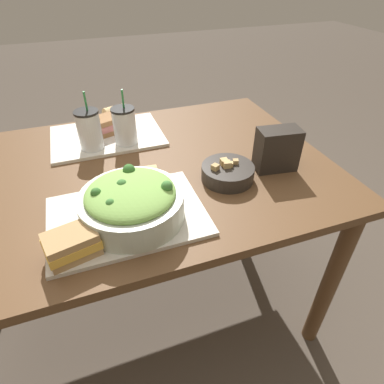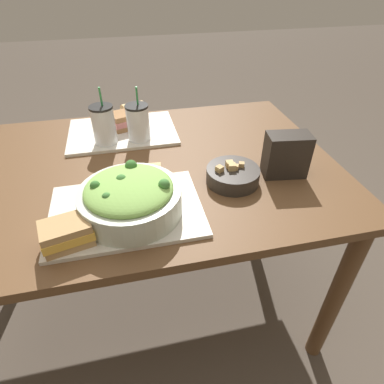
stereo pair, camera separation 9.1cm
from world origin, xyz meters
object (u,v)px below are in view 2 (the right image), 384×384
at_px(salad_bowl, 130,197).
at_px(soup_bowl, 233,175).
at_px(sandwich_far, 127,120).
at_px(chip_bag, 286,155).
at_px(sandwich_near, 67,233).
at_px(drink_cup_dark, 104,126).
at_px(baguette_far, 134,110).
at_px(drink_cup_red, 138,123).
at_px(baguette_near, 144,174).

relative_size(salad_bowl, soup_bowl, 1.65).
bearing_deg(soup_bowl, sandwich_far, 123.59).
relative_size(sandwich_far, chip_bag, 1.03).
relative_size(sandwich_near, drink_cup_dark, 0.65).
height_order(sandwich_near, sandwich_far, same).
distance_m(baguette_far, drink_cup_red, 0.21).
bearing_deg(baguette_far, drink_cup_red, 162.62).
bearing_deg(soup_bowl, baguette_near, 172.59).
relative_size(salad_bowl, drink_cup_dark, 1.32).
bearing_deg(chip_bag, soup_bowl, -169.82).
distance_m(sandwich_near, sandwich_far, 0.66).
bearing_deg(chip_bag, baguette_far, 137.77).
height_order(baguette_near, sandwich_far, baguette_near).
height_order(baguette_near, chip_bag, chip_bag).
xyz_separation_m(sandwich_near, baguette_near, (0.21, 0.22, 0.00)).
bearing_deg(baguette_near, drink_cup_dark, 24.89).
bearing_deg(baguette_near, baguette_far, 3.37).
xyz_separation_m(sandwich_far, chip_bag, (0.48, -0.45, 0.03)).
distance_m(salad_bowl, drink_cup_red, 0.44).
xyz_separation_m(baguette_near, drink_cup_red, (0.01, 0.30, 0.03)).
height_order(salad_bowl, baguette_far, salad_bowl).
relative_size(sandwich_near, chip_bag, 0.95).
distance_m(sandwich_near, chip_bag, 0.69).
bearing_deg(salad_bowl, drink_cup_dark, 98.39).
distance_m(salad_bowl, chip_bag, 0.52).
bearing_deg(baguette_near, soup_bowl, -92.98).
xyz_separation_m(salad_bowl, sandwich_far, (0.02, 0.55, -0.02)).
xyz_separation_m(sandwich_far, baguette_far, (0.03, 0.09, 0.00)).
distance_m(soup_bowl, chip_bag, 0.19).
bearing_deg(sandwich_far, soup_bowl, -75.71).
relative_size(soup_bowl, chip_bag, 1.16).
xyz_separation_m(sandwich_near, baguette_far, (0.22, 0.72, 0.00)).
xyz_separation_m(drink_cup_dark, drink_cup_red, (0.13, 0.00, -0.00)).
relative_size(drink_cup_dark, chip_bag, 1.45).
bearing_deg(chip_bag, sandwich_far, 144.97).
relative_size(salad_bowl, sandwich_far, 1.85).
relative_size(soup_bowl, sandwich_near, 1.22).
xyz_separation_m(soup_bowl, chip_bag, (0.18, 0.01, 0.04)).
bearing_deg(chip_bag, drink_cup_dark, 157.69).
bearing_deg(drink_cup_dark, salad_bowl, -81.61).
relative_size(baguette_near, drink_cup_dark, 0.55).
relative_size(sandwich_near, sandwich_far, 0.92).
relative_size(salad_bowl, sandwich_near, 2.02).
bearing_deg(drink_cup_red, sandwich_near, -113.30).
height_order(soup_bowl, chip_bag, chip_bag).
height_order(baguette_far, drink_cup_dark, drink_cup_dark).
bearing_deg(sandwich_near, baguette_far, 59.76).
relative_size(sandwich_near, baguette_far, 1.25).
relative_size(soup_bowl, drink_cup_dark, 0.80).
xyz_separation_m(sandwich_far, drink_cup_dark, (-0.09, -0.12, 0.04)).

